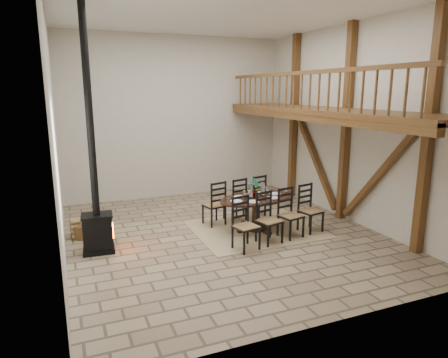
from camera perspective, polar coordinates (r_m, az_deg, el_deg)
name	(u,v)px	position (r m, az deg, el deg)	size (l,w,h in m)	color
ground	(224,234)	(9.57, -0.03, -7.93)	(8.00, 8.00, 0.00)	tan
room_shell	(271,105)	(9.48, 6.76, 10.46)	(7.02, 8.02, 5.01)	beige
rug	(256,229)	(9.93, 4.54, -7.12)	(3.00, 2.50, 0.02)	tan
dining_table	(258,214)	(9.73, 4.94, -5.04)	(2.53, 2.60, 1.27)	black
wood_stove	(96,200)	(8.65, -17.87, -2.93)	(0.68, 0.54, 5.00)	black
log_basket	(84,230)	(9.88, -19.31, -6.89)	(0.50, 0.50, 0.41)	brown
log_stack	(78,228)	(9.88, -20.08, -6.59)	(0.37, 0.28, 0.47)	tan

